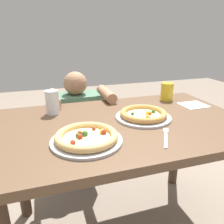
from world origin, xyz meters
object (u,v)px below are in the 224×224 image
(drink_cup_colored, at_px, (167,92))
(fork, at_px, (166,136))
(pizza_near, at_px, (87,138))
(diner_seated, at_px, (78,133))
(pizza_far, at_px, (143,115))
(water_cup_clear, at_px, (52,102))

(drink_cup_colored, xyz_separation_m, fork, (-0.31, -0.51, -0.06))
(pizza_near, xyz_separation_m, drink_cup_colored, (0.65, 0.45, 0.04))
(fork, relative_size, diner_seated, 0.20)
(diner_seated, bearing_deg, pizza_far, -68.01)
(pizza_far, relative_size, water_cup_clear, 2.21)
(drink_cup_colored, distance_m, water_cup_clear, 0.77)
(pizza_far, bearing_deg, pizza_near, -152.91)
(fork, bearing_deg, diner_seated, 106.34)
(drink_cup_colored, bearing_deg, fork, -120.91)
(water_cup_clear, xyz_separation_m, fork, (0.46, -0.47, -0.07))
(diner_seated, bearing_deg, water_cup_clear, -115.16)
(pizza_far, bearing_deg, water_cup_clear, 153.88)
(pizza_near, height_order, diner_seated, diner_seated)
(pizza_near, bearing_deg, fork, -9.70)
(water_cup_clear, height_order, diner_seated, diner_seated)
(pizza_near, distance_m, pizza_far, 0.39)
(pizza_far, bearing_deg, diner_seated, 111.99)
(water_cup_clear, bearing_deg, fork, -45.33)
(fork, bearing_deg, pizza_far, 89.54)
(fork, xyz_separation_m, diner_seated, (-0.26, 0.89, -0.35))
(pizza_far, distance_m, water_cup_clear, 0.52)
(drink_cup_colored, height_order, diner_seated, diner_seated)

